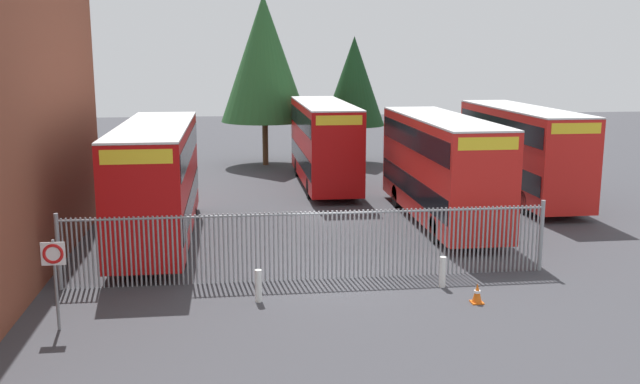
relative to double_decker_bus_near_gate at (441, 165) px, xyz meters
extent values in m
plane|color=#3D3D42|center=(-5.44, 0.98, -2.42)|extent=(100.00, 100.00, 0.00)
cylinder|color=gray|center=(-13.83, -7.02, -1.32)|extent=(0.06, 0.06, 2.20)
cylinder|color=gray|center=(-13.69, -7.02, -1.32)|extent=(0.06, 0.06, 2.20)
cylinder|color=gray|center=(-13.55, -7.02, -1.32)|extent=(0.06, 0.06, 2.20)
cylinder|color=gray|center=(-13.41, -7.02, -1.32)|extent=(0.06, 0.06, 2.20)
cylinder|color=gray|center=(-13.27, -7.02, -1.32)|extent=(0.06, 0.06, 2.20)
cylinder|color=gray|center=(-13.13, -7.02, -1.32)|extent=(0.06, 0.06, 2.20)
cylinder|color=gray|center=(-12.99, -7.02, -1.32)|extent=(0.06, 0.06, 2.20)
cylinder|color=gray|center=(-12.85, -7.02, -1.32)|extent=(0.06, 0.06, 2.20)
cylinder|color=gray|center=(-12.71, -7.02, -1.32)|extent=(0.06, 0.06, 2.20)
cylinder|color=gray|center=(-12.57, -7.02, -1.32)|extent=(0.06, 0.06, 2.20)
cylinder|color=gray|center=(-12.43, -7.02, -1.32)|extent=(0.06, 0.06, 2.20)
cylinder|color=gray|center=(-12.29, -7.02, -1.32)|extent=(0.06, 0.06, 2.20)
cylinder|color=gray|center=(-12.15, -7.02, -1.32)|extent=(0.06, 0.06, 2.20)
cylinder|color=gray|center=(-12.01, -7.02, -1.32)|extent=(0.06, 0.06, 2.20)
cylinder|color=gray|center=(-11.87, -7.02, -1.32)|extent=(0.06, 0.06, 2.20)
cylinder|color=gray|center=(-11.73, -7.02, -1.32)|extent=(0.06, 0.06, 2.20)
cylinder|color=gray|center=(-11.59, -7.02, -1.32)|extent=(0.06, 0.06, 2.20)
cylinder|color=gray|center=(-11.45, -7.02, -1.32)|extent=(0.06, 0.06, 2.20)
cylinder|color=gray|center=(-11.31, -7.02, -1.32)|extent=(0.06, 0.06, 2.20)
cylinder|color=gray|center=(-11.17, -7.02, -1.32)|extent=(0.06, 0.06, 2.20)
cylinder|color=gray|center=(-11.03, -7.02, -1.32)|extent=(0.06, 0.06, 2.20)
cylinder|color=gray|center=(-10.89, -7.02, -1.32)|extent=(0.06, 0.06, 2.20)
cylinder|color=gray|center=(-10.75, -7.02, -1.32)|extent=(0.06, 0.06, 2.20)
cylinder|color=gray|center=(-10.61, -7.02, -1.32)|extent=(0.06, 0.06, 2.20)
cylinder|color=gray|center=(-10.47, -7.02, -1.32)|extent=(0.06, 0.06, 2.20)
cylinder|color=gray|center=(-10.33, -7.02, -1.32)|extent=(0.06, 0.06, 2.20)
cylinder|color=gray|center=(-10.18, -7.02, -1.32)|extent=(0.06, 0.06, 2.20)
cylinder|color=gray|center=(-10.04, -7.02, -1.32)|extent=(0.06, 0.06, 2.20)
cylinder|color=gray|center=(-9.90, -7.02, -1.32)|extent=(0.06, 0.06, 2.20)
cylinder|color=gray|center=(-9.76, -7.02, -1.32)|extent=(0.06, 0.06, 2.20)
cylinder|color=gray|center=(-9.62, -7.02, -1.32)|extent=(0.06, 0.06, 2.20)
cylinder|color=gray|center=(-9.48, -7.02, -1.32)|extent=(0.06, 0.06, 2.20)
cylinder|color=gray|center=(-9.34, -7.02, -1.32)|extent=(0.06, 0.06, 2.20)
cylinder|color=gray|center=(-9.20, -7.02, -1.32)|extent=(0.06, 0.06, 2.20)
cylinder|color=gray|center=(-9.06, -7.02, -1.32)|extent=(0.06, 0.06, 2.20)
cylinder|color=gray|center=(-8.92, -7.02, -1.32)|extent=(0.06, 0.06, 2.20)
cylinder|color=gray|center=(-8.78, -7.02, -1.32)|extent=(0.06, 0.06, 2.20)
cylinder|color=gray|center=(-8.64, -7.02, -1.32)|extent=(0.06, 0.06, 2.20)
cylinder|color=gray|center=(-8.50, -7.02, -1.32)|extent=(0.06, 0.06, 2.20)
cylinder|color=gray|center=(-8.36, -7.02, -1.32)|extent=(0.06, 0.06, 2.20)
cylinder|color=gray|center=(-8.22, -7.02, -1.32)|extent=(0.06, 0.06, 2.20)
cylinder|color=gray|center=(-8.08, -7.02, -1.32)|extent=(0.06, 0.06, 2.20)
cylinder|color=gray|center=(-7.94, -7.02, -1.32)|extent=(0.06, 0.06, 2.20)
cylinder|color=gray|center=(-7.80, -7.02, -1.32)|extent=(0.06, 0.06, 2.20)
cylinder|color=gray|center=(-7.66, -7.02, -1.32)|extent=(0.06, 0.06, 2.20)
cylinder|color=gray|center=(-7.52, -7.02, -1.32)|extent=(0.06, 0.06, 2.20)
cylinder|color=gray|center=(-7.38, -7.02, -1.32)|extent=(0.06, 0.06, 2.20)
cylinder|color=gray|center=(-7.24, -7.02, -1.32)|extent=(0.06, 0.06, 2.20)
cylinder|color=gray|center=(-7.10, -7.02, -1.32)|extent=(0.06, 0.06, 2.20)
cylinder|color=gray|center=(-6.96, -7.02, -1.32)|extent=(0.06, 0.06, 2.20)
cylinder|color=gray|center=(-6.82, -7.02, -1.32)|extent=(0.06, 0.06, 2.20)
cylinder|color=gray|center=(-6.68, -7.02, -1.32)|extent=(0.06, 0.06, 2.20)
cylinder|color=gray|center=(-6.54, -7.02, -1.32)|extent=(0.06, 0.06, 2.20)
cylinder|color=gray|center=(-6.40, -7.02, -1.32)|extent=(0.06, 0.06, 2.20)
cylinder|color=gray|center=(-6.26, -7.02, -1.32)|extent=(0.06, 0.06, 2.20)
cylinder|color=gray|center=(-6.12, -7.02, -1.32)|extent=(0.06, 0.06, 2.20)
cylinder|color=gray|center=(-5.98, -7.02, -1.32)|extent=(0.06, 0.06, 2.20)
cylinder|color=gray|center=(-5.84, -7.02, -1.32)|extent=(0.06, 0.06, 2.20)
cylinder|color=gray|center=(-5.70, -7.02, -1.32)|extent=(0.06, 0.06, 2.20)
cylinder|color=gray|center=(-5.56, -7.02, -1.32)|extent=(0.06, 0.06, 2.20)
cylinder|color=gray|center=(-5.42, -7.02, -1.32)|extent=(0.06, 0.06, 2.20)
cylinder|color=gray|center=(-5.28, -7.02, -1.32)|extent=(0.06, 0.06, 2.20)
cylinder|color=gray|center=(-5.14, -7.02, -1.32)|extent=(0.06, 0.06, 2.20)
cylinder|color=gray|center=(-5.00, -7.02, -1.32)|extent=(0.06, 0.06, 2.20)
cylinder|color=gray|center=(-4.86, -7.02, -1.32)|extent=(0.06, 0.06, 2.20)
cylinder|color=gray|center=(-4.72, -7.02, -1.32)|extent=(0.06, 0.06, 2.20)
cylinder|color=gray|center=(-4.58, -7.02, -1.32)|extent=(0.06, 0.06, 2.20)
cylinder|color=gray|center=(-4.44, -7.02, -1.32)|extent=(0.06, 0.06, 2.20)
cylinder|color=gray|center=(-4.30, -7.02, -1.32)|extent=(0.06, 0.06, 2.20)
cylinder|color=gray|center=(-4.15, -7.02, -1.32)|extent=(0.06, 0.06, 2.20)
cylinder|color=gray|center=(-4.01, -7.02, -1.32)|extent=(0.06, 0.06, 2.20)
cylinder|color=gray|center=(-3.87, -7.02, -1.32)|extent=(0.06, 0.06, 2.20)
cylinder|color=gray|center=(-3.73, -7.02, -1.32)|extent=(0.06, 0.06, 2.20)
cylinder|color=gray|center=(-3.59, -7.02, -1.32)|extent=(0.06, 0.06, 2.20)
cylinder|color=gray|center=(-3.45, -7.02, -1.32)|extent=(0.06, 0.06, 2.20)
cylinder|color=gray|center=(-3.31, -7.02, -1.32)|extent=(0.06, 0.06, 2.20)
cylinder|color=gray|center=(-3.17, -7.02, -1.32)|extent=(0.06, 0.06, 2.20)
cylinder|color=gray|center=(-3.03, -7.02, -1.32)|extent=(0.06, 0.06, 2.20)
cylinder|color=gray|center=(-2.89, -7.02, -1.32)|extent=(0.06, 0.06, 2.20)
cylinder|color=gray|center=(-2.75, -7.02, -1.32)|extent=(0.06, 0.06, 2.20)
cylinder|color=gray|center=(-2.61, -7.02, -1.32)|extent=(0.06, 0.06, 2.20)
cylinder|color=gray|center=(-2.47, -7.02, -1.32)|extent=(0.06, 0.06, 2.20)
cylinder|color=gray|center=(-2.33, -7.02, -1.32)|extent=(0.06, 0.06, 2.20)
cylinder|color=gray|center=(-2.19, -7.02, -1.32)|extent=(0.06, 0.06, 2.20)
cylinder|color=gray|center=(-2.05, -7.02, -1.32)|extent=(0.06, 0.06, 2.20)
cylinder|color=gray|center=(-1.91, -7.02, -1.32)|extent=(0.06, 0.06, 2.20)
cylinder|color=gray|center=(-1.77, -7.02, -1.32)|extent=(0.06, 0.06, 2.20)
cylinder|color=gray|center=(-1.63, -7.02, -1.32)|extent=(0.06, 0.06, 2.20)
cylinder|color=gray|center=(-1.49, -7.02, -1.32)|extent=(0.06, 0.06, 2.20)
cylinder|color=gray|center=(-1.35, -7.02, -1.32)|extent=(0.06, 0.06, 2.20)
cylinder|color=gray|center=(-1.21, -7.02, -1.32)|extent=(0.06, 0.06, 2.20)
cylinder|color=gray|center=(-1.07, -7.02, -1.32)|extent=(0.06, 0.06, 2.20)
cylinder|color=gray|center=(-0.93, -7.02, -1.32)|extent=(0.06, 0.06, 2.20)
cylinder|color=gray|center=(-0.79, -7.02, -1.32)|extent=(0.06, 0.06, 2.20)
cylinder|color=gray|center=(-0.65, -7.02, -1.32)|extent=(0.06, 0.06, 2.20)
cylinder|color=gray|center=(-0.51, -7.02, -1.32)|extent=(0.06, 0.06, 2.20)
cylinder|color=gray|center=(-0.37, -7.02, -1.32)|extent=(0.06, 0.06, 2.20)
cylinder|color=gray|center=(-0.23, -7.02, -1.32)|extent=(0.06, 0.06, 2.20)
cylinder|color=gray|center=(-0.09, -7.02, -1.32)|extent=(0.06, 0.06, 2.20)
cylinder|color=gray|center=(0.05, -7.02, -1.32)|extent=(0.06, 0.06, 2.20)
cylinder|color=gray|center=(0.19, -7.02, -1.32)|extent=(0.06, 0.06, 2.20)
cylinder|color=gray|center=(0.33, -7.02, -1.32)|extent=(0.06, 0.06, 2.20)
cylinder|color=gray|center=(0.47, -7.02, -1.32)|extent=(0.06, 0.06, 2.20)
cylinder|color=gray|center=(0.61, -7.02, -1.32)|extent=(0.06, 0.06, 2.20)
cylinder|color=gray|center=(0.75, -7.02, -1.32)|extent=(0.06, 0.06, 2.20)
cylinder|color=gray|center=(0.89, -7.02, -1.32)|extent=(0.06, 0.06, 2.20)
cylinder|color=gray|center=(1.03, -7.02, -1.32)|extent=(0.06, 0.06, 2.20)
cylinder|color=gray|center=(1.17, -7.02, -1.32)|extent=(0.06, 0.06, 2.20)
cylinder|color=gray|center=(1.31, -7.02, -1.32)|extent=(0.06, 0.06, 2.20)
cylinder|color=gray|center=(-6.26, -7.02, -0.30)|extent=(15.14, 0.07, 0.07)
cylinder|color=gray|center=(-13.83, -7.02, -1.25)|extent=(0.14, 0.14, 2.35)
cylinder|color=gray|center=(1.31, -7.02, -1.25)|extent=(0.14, 0.14, 2.35)
cube|color=red|center=(0.00, 0.01, -0.07)|extent=(2.50, 10.80, 4.00)
cube|color=black|center=(0.00, 0.01, -0.87)|extent=(2.54, 10.37, 0.90)
cube|color=black|center=(0.00, 0.01, 1.13)|extent=(2.54, 10.37, 0.90)
cube|color=yellow|center=(0.00, -5.34, 1.58)|extent=(2.12, 0.12, 0.44)
cube|color=silver|center=(0.00, 0.01, 1.96)|extent=(2.50, 10.80, 0.08)
cylinder|color=black|center=(-1.10, -3.34, -1.90)|extent=(0.30, 1.04, 1.04)
cylinder|color=black|center=(1.10, -3.34, -1.90)|extent=(0.30, 1.04, 1.04)
cylinder|color=black|center=(-1.10, 2.98, -1.90)|extent=(0.30, 1.04, 1.04)
cylinder|color=black|center=(1.10, 2.98, -1.90)|extent=(0.30, 1.04, 1.04)
cube|color=#B70C0C|center=(-11.42, -1.63, -0.07)|extent=(2.50, 10.80, 4.00)
cube|color=black|center=(-11.42, -1.63, -0.87)|extent=(2.54, 10.37, 0.90)
cube|color=black|center=(-11.42, -1.63, 1.13)|extent=(2.54, 10.37, 0.90)
cube|color=yellow|center=(-11.42, -6.98, 1.58)|extent=(2.12, 0.12, 0.44)
cube|color=silver|center=(-11.42, -1.63, 1.96)|extent=(2.50, 10.80, 0.08)
cylinder|color=black|center=(-12.52, -4.97, -1.90)|extent=(0.30, 1.04, 1.04)
cylinder|color=black|center=(-10.32, -4.97, -1.90)|extent=(0.30, 1.04, 1.04)
cylinder|color=black|center=(-12.52, 1.34, -1.90)|extent=(0.30, 1.04, 1.04)
cylinder|color=black|center=(-10.32, 1.34, -1.90)|extent=(0.30, 1.04, 1.04)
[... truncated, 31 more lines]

